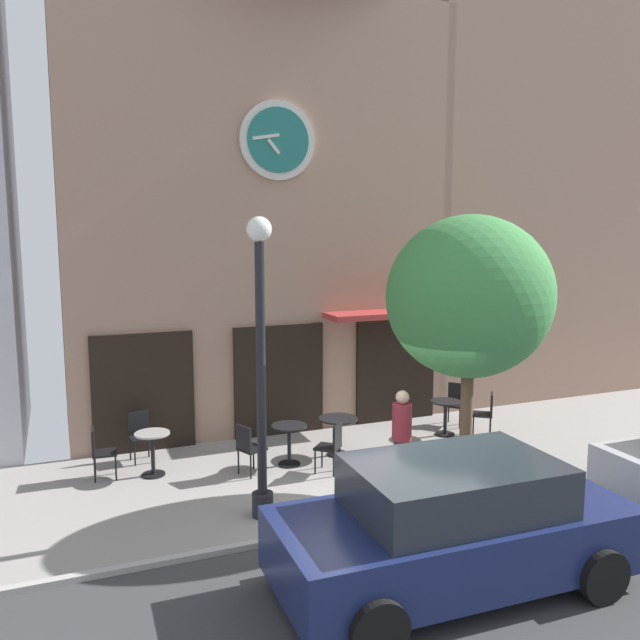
{
  "coord_description": "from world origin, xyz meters",
  "views": [
    {
      "loc": [
        -4.27,
        -7.96,
        4.26
      ],
      "look_at": [
        -0.11,
        2.28,
        2.7
      ],
      "focal_mm": 36.56,
      "sensor_mm": 36.0,
      "label": 1
    }
  ],
  "objects_px": {
    "cafe_table_center_left": "(289,438)",
    "cafe_table_center_right": "(338,428)",
    "cafe_table_center": "(446,412)",
    "cafe_chair_right_end": "(248,446)",
    "cafe_chair_curbside": "(455,401)",
    "street_lamp": "(261,369)",
    "cafe_chair_left_end": "(486,411)",
    "cafe_chair_corner": "(99,449)",
    "parked_car_navy": "(453,525)",
    "cafe_chair_by_entrance": "(140,432)",
    "cafe_table_rightmost": "(153,448)",
    "street_tree": "(470,297)",
    "cafe_chair_facing_street": "(332,444)",
    "pedestrian_maroon": "(402,439)"
  },
  "relations": [
    {
      "from": "cafe_table_center_left",
      "to": "cafe_table_center_right",
      "type": "height_order",
      "value": "cafe_table_center_left"
    },
    {
      "from": "street_tree",
      "to": "cafe_table_center",
      "type": "bearing_deg",
      "value": 63.26
    },
    {
      "from": "cafe_table_rightmost",
      "to": "street_lamp",
      "type": "bearing_deg",
      "value": -60.47
    },
    {
      "from": "pedestrian_maroon",
      "to": "cafe_chair_right_end",
      "type": "bearing_deg",
      "value": 143.77
    },
    {
      "from": "street_lamp",
      "to": "cafe_chair_by_entrance",
      "type": "xyz_separation_m",
      "value": [
        -1.39,
        3.13,
        -1.72
      ]
    },
    {
      "from": "cafe_table_rightmost",
      "to": "cafe_chair_curbside",
      "type": "distance_m",
      "value": 6.57
    },
    {
      "from": "cafe_table_center",
      "to": "cafe_chair_right_end",
      "type": "xyz_separation_m",
      "value": [
        -4.4,
        -0.61,
        0.05
      ]
    },
    {
      "from": "cafe_chair_right_end",
      "to": "cafe_chair_left_end",
      "type": "xyz_separation_m",
      "value": [
        5.14,
        0.24,
        0.0
      ]
    },
    {
      "from": "street_lamp",
      "to": "cafe_table_rightmost",
      "type": "xyz_separation_m",
      "value": [
        -1.28,
        2.26,
        -1.75
      ]
    },
    {
      "from": "cafe_table_center_left",
      "to": "cafe_table_center_right",
      "type": "bearing_deg",
      "value": 8.58
    },
    {
      "from": "street_lamp",
      "to": "cafe_chair_by_entrance",
      "type": "distance_m",
      "value": 3.83
    },
    {
      "from": "street_lamp",
      "to": "cafe_table_center_right",
      "type": "xyz_separation_m",
      "value": [
        2.11,
        2.01,
        -1.73
      ]
    },
    {
      "from": "street_tree",
      "to": "cafe_chair_left_end",
      "type": "xyz_separation_m",
      "value": [
        2.04,
        2.19,
        -2.65
      ]
    },
    {
      "from": "cafe_table_rightmost",
      "to": "cafe_chair_facing_street",
      "type": "height_order",
      "value": "cafe_chair_facing_street"
    },
    {
      "from": "cafe_table_rightmost",
      "to": "cafe_chair_left_end",
      "type": "height_order",
      "value": "cafe_chair_left_end"
    },
    {
      "from": "cafe_table_center_left",
      "to": "cafe_table_center_right",
      "type": "xyz_separation_m",
      "value": [
        1.03,
        0.16,
        0.02
      ]
    },
    {
      "from": "street_tree",
      "to": "cafe_table_center_right",
      "type": "bearing_deg",
      "value": 118.69
    },
    {
      "from": "street_tree",
      "to": "cafe_table_center_left",
      "type": "bearing_deg",
      "value": 136.96
    },
    {
      "from": "street_lamp",
      "to": "cafe_chair_facing_street",
      "type": "height_order",
      "value": "street_lamp"
    },
    {
      "from": "cafe_chair_right_end",
      "to": "cafe_chair_by_entrance",
      "type": "bearing_deg",
      "value": 138.36
    },
    {
      "from": "cafe_chair_curbside",
      "to": "cafe_table_center",
      "type": "bearing_deg",
      "value": -137.69
    },
    {
      "from": "cafe_table_center_right",
      "to": "cafe_chair_facing_street",
      "type": "distance_m",
      "value": 0.92
    },
    {
      "from": "street_lamp",
      "to": "cafe_table_rightmost",
      "type": "height_order",
      "value": "street_lamp"
    },
    {
      "from": "cafe_table_center",
      "to": "cafe_chair_left_end",
      "type": "distance_m",
      "value": 0.83
    },
    {
      "from": "cafe_table_center",
      "to": "cafe_chair_curbside",
      "type": "distance_m",
      "value": 0.83
    },
    {
      "from": "cafe_chair_facing_street",
      "to": "pedestrian_maroon",
      "type": "bearing_deg",
      "value": -56.11
    },
    {
      "from": "cafe_chair_left_end",
      "to": "cafe_chair_corner",
      "type": "bearing_deg",
      "value": 175.92
    },
    {
      "from": "cafe_table_center_left",
      "to": "cafe_table_center",
      "type": "relative_size",
      "value": 1.03
    },
    {
      "from": "cafe_chair_left_end",
      "to": "parked_car_navy",
      "type": "bearing_deg",
      "value": -130.06
    },
    {
      "from": "cafe_table_center_right",
      "to": "cafe_chair_right_end",
      "type": "bearing_deg",
      "value": -169.35
    },
    {
      "from": "cafe_table_center_right",
      "to": "cafe_chair_corner",
      "type": "xyz_separation_m",
      "value": [
        -4.25,
        0.43,
        0.01
      ]
    },
    {
      "from": "cafe_table_rightmost",
      "to": "pedestrian_maroon",
      "type": "relative_size",
      "value": 0.46
    },
    {
      "from": "cafe_table_center",
      "to": "pedestrian_maroon",
      "type": "height_order",
      "value": "pedestrian_maroon"
    },
    {
      "from": "cafe_table_center",
      "to": "cafe_table_rightmost",
      "type": "bearing_deg",
      "value": -179.91
    },
    {
      "from": "pedestrian_maroon",
      "to": "parked_car_navy",
      "type": "distance_m",
      "value": 2.91
    },
    {
      "from": "cafe_table_center_left",
      "to": "cafe_chair_by_entrance",
      "type": "relative_size",
      "value": 0.83
    },
    {
      "from": "street_lamp",
      "to": "cafe_chair_right_end",
      "type": "height_order",
      "value": "street_lamp"
    },
    {
      "from": "street_lamp",
      "to": "street_tree",
      "type": "xyz_separation_m",
      "value": [
        3.36,
        -0.28,
        0.93
      ]
    },
    {
      "from": "street_tree",
      "to": "cafe_table_rightmost",
      "type": "height_order",
      "value": "street_tree"
    },
    {
      "from": "cafe_table_center_right",
      "to": "cafe_chair_right_end",
      "type": "height_order",
      "value": "cafe_chair_right_end"
    },
    {
      "from": "cafe_chair_by_entrance",
      "to": "parked_car_navy",
      "type": "distance_m",
      "value": 6.51
    },
    {
      "from": "cafe_chair_right_end",
      "to": "cafe_chair_curbside",
      "type": "xyz_separation_m",
      "value": [
        5.01,
        1.17,
        0.0
      ]
    },
    {
      "from": "cafe_chair_corner",
      "to": "cafe_chair_curbside",
      "type": "height_order",
      "value": "same"
    },
    {
      "from": "cafe_table_center",
      "to": "cafe_chair_facing_street",
      "type": "height_order",
      "value": "cafe_chair_facing_street"
    },
    {
      "from": "street_tree",
      "to": "cafe_chair_corner",
      "type": "height_order",
      "value": "street_tree"
    },
    {
      "from": "cafe_table_center_left",
      "to": "cafe_table_center_right",
      "type": "distance_m",
      "value": 1.05
    },
    {
      "from": "cafe_table_rightmost",
      "to": "cafe_table_center",
      "type": "bearing_deg",
      "value": 0.09
    },
    {
      "from": "cafe_chair_corner",
      "to": "street_lamp",
      "type": "bearing_deg",
      "value": -48.75
    },
    {
      "from": "street_lamp",
      "to": "cafe_chair_left_end",
      "type": "relative_size",
      "value": 4.92
    },
    {
      "from": "street_lamp",
      "to": "cafe_table_rightmost",
      "type": "relative_size",
      "value": 5.77
    }
  ]
}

